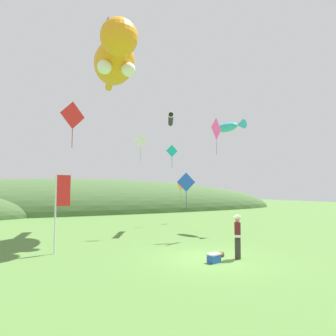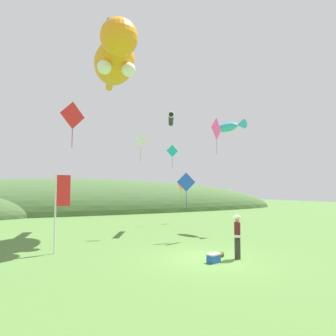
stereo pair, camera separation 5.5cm
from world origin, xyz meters
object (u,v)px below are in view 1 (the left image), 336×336
at_px(kite_diamond_orange, 181,184).
at_px(kite_diamond_red, 73,116).
at_px(picnic_cooler, 214,258).
at_px(kite_diamond_pink, 216,129).
at_px(festival_attendant, 238,235).
at_px(kite_tube_streamer, 171,119).
at_px(festival_banner_pole, 60,201).
at_px(kite_giant_cat, 115,60).
at_px(kite_diamond_teal, 172,151).
at_px(kite_spool, 221,254).
at_px(kite_diamond_white, 140,141).
at_px(kite_fish_windsock, 230,127).
at_px(kite_diamond_blue, 186,182).

distance_m(kite_diamond_orange, kite_diamond_red, 13.47).
distance_m(picnic_cooler, kite_diamond_pink, 8.86).
relative_size(festival_attendant, picnic_cooler, 3.21).
bearing_deg(kite_tube_streamer, festival_banner_pole, -148.05).
height_order(picnic_cooler, kite_diamond_pink, kite_diamond_pink).
distance_m(kite_giant_cat, kite_diamond_teal, 9.02).
distance_m(kite_diamond_pink, kite_diamond_teal, 7.41).
xyz_separation_m(festival_attendant, picnic_cooler, (-1.23, -0.09, -0.77)).
xyz_separation_m(kite_giant_cat, kite_diamond_orange, (7.37, 4.98, -7.64)).
distance_m(kite_tube_streamer, kite_diamond_pink, 4.83).
bearing_deg(picnic_cooler, festival_banner_pole, 139.57).
bearing_deg(kite_diamond_teal, kite_giant_cat, -144.86).
distance_m(kite_spool, kite_diamond_teal, 13.55).
xyz_separation_m(kite_spool, kite_diamond_white, (-1.01, 6.97, 5.80)).
distance_m(festival_attendant, kite_tube_streamer, 11.87).
height_order(kite_fish_windsock, kite_diamond_orange, kite_fish_windsock).
height_order(kite_spool, kite_diamond_white, kite_diamond_white).
xyz_separation_m(kite_tube_streamer, kite_diamond_white, (-3.05, -1.83, -2.08)).
relative_size(festival_banner_pole, kite_tube_streamer, 1.28).
xyz_separation_m(kite_diamond_orange, kite_diamond_white, (-5.75, -5.29, 2.60)).
xyz_separation_m(picnic_cooler, kite_giant_cat, (-1.76, 7.98, 10.76)).
height_order(kite_spool, kite_diamond_teal, kite_diamond_teal).
bearing_deg(kite_tube_streamer, kite_diamond_white, -149.00).
relative_size(festival_banner_pole, kite_diamond_red, 1.58).
relative_size(kite_fish_windsock, kite_diamond_red, 1.10).
distance_m(picnic_cooler, kite_diamond_red, 9.12).
relative_size(kite_diamond_orange, kite_diamond_white, 1.12).
relative_size(festival_attendant, kite_diamond_white, 0.99).
bearing_deg(kite_diamond_pink, kite_fish_windsock, 37.62).
bearing_deg(kite_giant_cat, picnic_cooler, -77.59).
distance_m(picnic_cooler, kite_giant_cat, 13.51).
distance_m(kite_spool, kite_diamond_blue, 5.23).
relative_size(festival_attendant, kite_diamond_red, 0.79).
height_order(festival_attendant, kite_diamond_orange, kite_diamond_orange).
bearing_deg(kite_tube_streamer, kite_diamond_teal, 61.60).
xyz_separation_m(kite_tube_streamer, kite_diamond_blue, (-1.37, -4.65, -4.76)).
bearing_deg(kite_diamond_blue, kite_giant_cat, 136.44).
bearing_deg(kite_fish_windsock, kite_diamond_red, -169.02).
xyz_separation_m(kite_fish_windsock, kite_tube_streamer, (-3.38, 2.55, 0.72)).
bearing_deg(kite_diamond_blue, kite_diamond_white, 120.78).
distance_m(kite_spool, kite_fish_windsock, 10.94).
relative_size(kite_spool, kite_diamond_teal, 0.11).
bearing_deg(kite_spool, kite_diamond_orange, 68.84).
bearing_deg(festival_attendant, kite_giant_cat, 110.74).
bearing_deg(kite_tube_streamer, kite_diamond_red, -148.36).
relative_size(kite_spool, festival_banner_pole, 0.06).
relative_size(picnic_cooler, kite_diamond_white, 0.31).
distance_m(festival_attendant, kite_diamond_teal, 13.65).
bearing_deg(kite_diamond_blue, kite_diamond_red, -179.77).
bearing_deg(picnic_cooler, kite_diamond_pink, 53.19).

